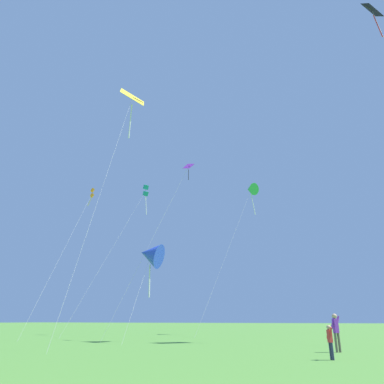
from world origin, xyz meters
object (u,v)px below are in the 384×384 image
(kite_blue_delta, at_px, (150,255))
(kite_green_small, at_px, (251,189))
(kite_orange_box, at_px, (91,195))
(person_in_blue_jacket, at_px, (336,329))
(kite_black_large, at_px, (376,20))
(kite_teal_box, at_px, (145,192))
(person_child_small, at_px, (330,339))
(kite_yellow_diamond, at_px, (131,107))
(kite_purple_streamer, at_px, (184,177))

(kite_blue_delta, relative_size, kite_green_small, 0.42)
(kite_orange_box, relative_size, kite_green_small, 0.83)
(kite_green_small, bearing_deg, person_in_blue_jacket, -67.96)
(kite_black_large, xyz_separation_m, kite_teal_box, (-25.95, 3.90, -12.03))
(kite_orange_box, distance_m, kite_blue_delta, 12.86)
(kite_teal_box, distance_m, kite_green_small, 12.58)
(kite_green_small, height_order, person_child_small, kite_green_small)
(kite_black_large, bearing_deg, kite_green_small, 146.64)
(kite_yellow_diamond, bearing_deg, kite_orange_box, 142.46)
(kite_orange_box, xyz_separation_m, person_child_small, (22.02, -12.43, -12.68))
(kite_black_large, distance_m, kite_blue_delta, 29.44)
(person_child_small, relative_size, person_in_blue_jacket, 0.72)
(kite_black_large, height_order, kite_yellow_diamond, kite_black_large)
(kite_orange_box, distance_m, kite_yellow_diamond, 11.51)
(kite_teal_box, height_order, kite_purple_streamer, kite_teal_box)
(kite_orange_box, xyz_separation_m, kite_blue_delta, (9.57, -4.37, -7.40))
(kite_black_large, height_order, kite_purple_streamer, kite_black_large)
(kite_teal_box, relative_size, person_child_small, 13.39)
(kite_teal_box, bearing_deg, person_child_small, -44.03)
(kite_blue_delta, xyz_separation_m, kite_purple_streamer, (1.49, 2.67, 7.02))
(kite_orange_box, bearing_deg, person_in_blue_jacket, -21.45)
(kite_black_large, height_order, person_child_small, kite_black_large)
(kite_orange_box, bearing_deg, kite_blue_delta, -24.55)
(kite_blue_delta, bearing_deg, kite_green_small, 76.33)
(person_in_blue_jacket, bearing_deg, kite_green_small, 112.04)
(kite_orange_box, relative_size, kite_yellow_diamond, 0.72)
(kite_black_large, xyz_separation_m, kite_blue_delta, (-18.89, -6.89, -21.49))
(kite_orange_box, xyz_separation_m, kite_yellow_diamond, (8.41, -6.46, 4.46))
(kite_teal_box, bearing_deg, kite_yellow_diamond, -65.42)
(kite_blue_delta, relative_size, kite_yellow_diamond, 0.36)
(kite_blue_delta, xyz_separation_m, kite_yellow_diamond, (-1.16, -2.09, 11.86))
(kite_blue_delta, distance_m, person_in_blue_jacket, 14.18)
(kite_black_large, xyz_separation_m, person_child_small, (-6.45, -14.95, -26.78))
(kite_orange_box, distance_m, kite_green_small, 18.56)
(kite_purple_streamer, height_order, person_child_small, kite_purple_streamer)
(kite_purple_streamer, bearing_deg, kite_teal_box, 136.43)
(kite_green_small, height_order, kite_yellow_diamond, kite_yellow_diamond)
(kite_orange_box, relative_size, kite_teal_box, 0.86)
(kite_green_small, distance_m, kite_purple_streamer, 14.58)
(kite_green_small, bearing_deg, kite_yellow_diamond, -105.52)
(kite_black_large, relative_size, kite_orange_box, 2.09)
(kite_green_small, bearing_deg, kite_teal_box, -152.11)
(kite_orange_box, height_order, person_child_small, kite_orange_box)
(kite_blue_delta, relative_size, person_in_blue_jacket, 4.20)
(person_in_blue_jacket, bearing_deg, kite_purple_streamer, 147.72)
(kite_green_small, bearing_deg, kite_blue_delta, -103.67)
(person_child_small, bearing_deg, kite_blue_delta, 147.08)
(kite_yellow_diamond, bearing_deg, kite_blue_delta, 61.05)
(kite_orange_box, relative_size, kite_blue_delta, 1.99)
(kite_blue_delta, distance_m, person_child_small, 15.74)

